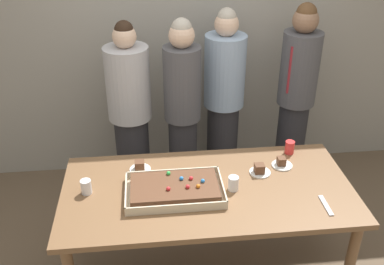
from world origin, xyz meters
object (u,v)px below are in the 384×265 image
(cake_server_utensil, at_px, (326,205))
(person_green_shirt_behind, at_px, (130,115))
(plated_slice_near_left, at_px, (140,167))
(party_table, at_px, (208,198))
(plated_slice_near_right, at_px, (282,163))
(drink_cup_middle, at_px, (86,187))
(plated_slice_far_left, at_px, (260,170))
(drink_cup_far_end, at_px, (290,147))
(person_far_right_suit, at_px, (183,112))
(person_striped_tie_right, at_px, (296,97))
(drink_cup_nearest, at_px, (233,183))
(sheet_cake, at_px, (175,189))
(person_serving_front, at_px, (224,100))

(cake_server_utensil, height_order, person_green_shirt_behind, person_green_shirt_behind)
(plated_slice_near_left, bearing_deg, party_table, -30.13)
(plated_slice_near_right, distance_m, drink_cup_middle, 1.38)
(drink_cup_middle, bearing_deg, plated_slice_near_right, 7.32)
(drink_cup_middle, bearing_deg, plated_slice_far_left, 4.80)
(drink_cup_far_end, bearing_deg, person_far_right_suit, 142.36)
(person_striped_tie_right, bearing_deg, person_far_right_suit, -36.23)
(plated_slice_near_right, xyz_separation_m, person_green_shirt_behind, (-1.09, 0.81, 0.04))
(cake_server_utensil, bearing_deg, drink_cup_nearest, 157.16)
(plated_slice_far_left, xyz_separation_m, person_green_shirt_behind, (-0.91, 0.88, 0.03))
(sheet_cake, height_order, person_striped_tie_right, person_striped_tie_right)
(plated_slice_near_right, height_order, person_striped_tie_right, person_striped_tie_right)
(sheet_cake, xyz_separation_m, person_green_shirt_behind, (-0.30, 1.05, 0.02))
(plated_slice_near_left, bearing_deg, drink_cup_middle, -146.77)
(drink_cup_nearest, relative_size, person_green_shirt_behind, 0.06)
(party_table, relative_size, sheet_cake, 3.04)
(drink_cup_nearest, distance_m, person_green_shirt_behind, 1.26)
(person_serving_front, height_order, person_striped_tie_right, person_striped_tie_right)
(drink_cup_middle, bearing_deg, drink_cup_nearest, -3.89)
(plated_slice_near_left, distance_m, plated_slice_far_left, 0.85)
(drink_cup_middle, distance_m, person_serving_front, 1.59)
(cake_server_utensil, bearing_deg, plated_slice_near_right, 107.76)
(plated_slice_near_right, xyz_separation_m, drink_cup_far_end, (0.11, 0.16, 0.03))
(person_serving_front, relative_size, person_far_right_suit, 1.01)
(plated_slice_near_right, distance_m, person_striped_tie_right, 0.97)
(plated_slice_near_left, relative_size, drink_cup_far_end, 1.50)
(party_table, height_order, drink_cup_nearest, drink_cup_nearest)
(party_table, height_order, plated_slice_near_left, plated_slice_near_left)
(sheet_cake, xyz_separation_m, plated_slice_near_right, (0.79, 0.24, -0.01))
(party_table, distance_m, plated_slice_near_left, 0.53)
(sheet_cake, distance_m, plated_slice_near_right, 0.83)
(drink_cup_middle, height_order, cake_server_utensil, drink_cup_middle)
(person_serving_front, distance_m, person_striped_tie_right, 0.64)
(drink_cup_far_end, bearing_deg, party_table, -151.09)
(plated_slice_near_left, distance_m, drink_cup_middle, 0.42)
(plated_slice_near_left, height_order, cake_server_utensil, plated_slice_near_left)
(drink_cup_middle, distance_m, drink_cup_far_end, 1.51)
(person_striped_tie_right, distance_m, person_far_right_suit, 1.04)
(sheet_cake, bearing_deg, cake_server_utensil, -13.72)
(sheet_cake, bearing_deg, drink_cup_middle, 173.23)
(cake_server_utensil, bearing_deg, person_serving_front, 105.95)
(cake_server_utensil, bearing_deg, plated_slice_far_left, 129.91)
(plated_slice_far_left, xyz_separation_m, drink_cup_middle, (-1.19, -0.10, 0.02))
(plated_slice_near_right, relative_size, person_serving_front, 0.09)
(sheet_cake, bearing_deg, plated_slice_near_right, 17.13)
(person_serving_front, bearing_deg, plated_slice_near_right, 38.75)
(plated_slice_near_right, height_order, drink_cup_nearest, drink_cup_nearest)
(person_green_shirt_behind, bearing_deg, party_table, 11.44)
(plated_slice_near_right, relative_size, drink_cup_far_end, 1.50)
(plated_slice_near_left, xyz_separation_m, person_far_right_suit, (0.37, 0.70, 0.07))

